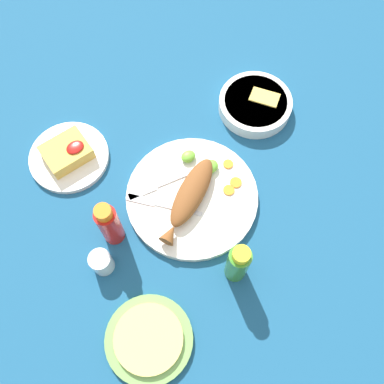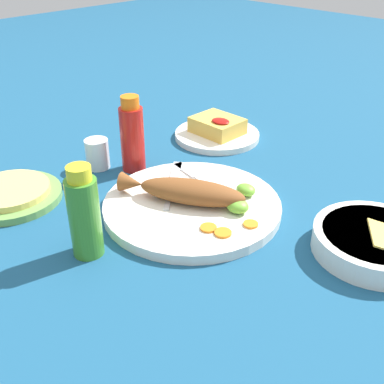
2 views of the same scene
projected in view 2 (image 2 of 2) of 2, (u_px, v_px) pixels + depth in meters
ground_plane at (192, 210)px, 0.87m from camera, size 4.00×4.00×0.00m
main_plate at (192, 206)px, 0.86m from camera, size 0.32×0.32×0.02m
fried_fish at (185, 191)px, 0.85m from camera, size 0.23×0.15×0.04m
fork_near at (173, 181)px, 0.92m from camera, size 0.13×0.15×0.00m
fork_far at (199, 179)px, 0.93m from camera, size 0.18×0.05×0.00m
carrot_slice_near at (208, 228)px, 0.78m from camera, size 0.03×0.03×0.00m
carrot_slice_mid at (223, 233)px, 0.77m from camera, size 0.03×0.03×0.00m
carrot_slice_far at (251, 224)px, 0.79m from camera, size 0.02×0.02×0.00m
lime_wedge_main at (237, 206)px, 0.83m from camera, size 0.04×0.04×0.02m
lime_wedge_side at (246, 190)px, 0.88m from camera, size 0.04×0.03×0.02m
hot_sauce_bottle_red at (132, 136)px, 0.97m from camera, size 0.05×0.05×0.16m
hot_sauce_bottle_green at (84, 214)px, 0.72m from camera, size 0.05×0.05×0.15m
salt_cup at (97, 156)px, 1.00m from camera, size 0.05×0.05×0.06m
side_plate_fries at (217, 135)px, 1.15m from camera, size 0.20×0.20×0.01m
fries_pile at (217, 125)px, 1.13m from camera, size 0.11×0.09×0.04m
guacamole_bowl at (375, 241)px, 0.75m from camera, size 0.19×0.19×0.05m
tortilla_plate at (11, 196)px, 0.90m from camera, size 0.19×0.19×0.01m
tortilla_stack at (10, 190)px, 0.89m from camera, size 0.15×0.15×0.01m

